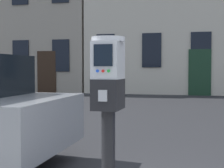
# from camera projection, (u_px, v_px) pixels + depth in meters

# --- Properties ---
(parking_meter_twin_adjacent) EXTENTS (0.22, 0.25, 1.31)m
(parking_meter_twin_adjacent) POSITION_uv_depth(u_px,v_px,m) (108.00, 100.00, 2.23)
(parking_meter_twin_adjacent) COLOR black
(parking_meter_twin_adjacent) RESTS_ON sidewalk_slab
(townhouse_green_painted) EXTENTS (6.62, 5.48, 10.21)m
(townhouse_green_painted) POSITION_uv_depth(u_px,v_px,m) (43.00, 2.00, 20.24)
(townhouse_green_painted) COLOR #9E9384
(townhouse_green_painted) RESTS_ON ground_plane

